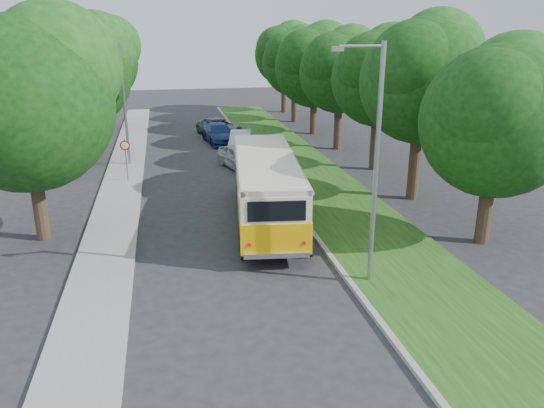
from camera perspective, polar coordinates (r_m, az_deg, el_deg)
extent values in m
plane|color=#29292C|center=(20.00, -3.93, -6.34)|extent=(120.00, 120.00, 0.00)
cube|color=gray|center=(25.17, 2.63, -0.81)|extent=(0.20, 70.00, 0.15)
cube|color=#204412|center=(25.82, 7.70, -0.48)|extent=(4.50, 70.00, 0.13)
cube|color=gray|center=(24.59, -16.72, -2.11)|extent=(2.20, 70.00, 0.12)
cylinder|color=#332319|center=(22.91, 22.00, 0.06)|extent=(0.56, 0.56, 3.35)
sphere|color=#0C330B|center=(22.17, 23.02, 8.13)|extent=(5.85, 5.85, 5.85)
sphere|color=#0C330B|center=(23.08, 24.72, 11.22)|extent=(4.38, 4.38, 4.38)
sphere|color=#0C330B|center=(20.98, 22.37, 9.73)|extent=(4.09, 4.09, 4.09)
cylinder|color=#332319|center=(27.68, 15.10, 4.78)|extent=(0.56, 0.56, 4.26)
sphere|color=#0C330B|center=(27.08, 15.78, 12.56)|extent=(5.98, 5.98, 5.98)
sphere|color=#0C330B|center=(28.01, 17.40, 15.06)|extent=(4.49, 4.49, 4.49)
sphere|color=#0C330B|center=(25.95, 14.86, 14.07)|extent=(4.19, 4.19, 4.19)
cylinder|color=#332319|center=(33.17, 11.02, 7.00)|extent=(0.56, 0.56, 3.95)
sphere|color=#0C330B|center=(32.67, 11.40, 13.06)|extent=(5.61, 5.61, 5.61)
sphere|color=#0C330B|center=(33.50, 12.75, 15.02)|extent=(4.21, 4.21, 4.21)
sphere|color=#0C330B|center=(31.65, 10.54, 14.22)|extent=(3.92, 3.92, 3.92)
cylinder|color=#332319|center=(38.57, 7.10, 8.71)|extent=(0.56, 0.56, 3.86)
sphere|color=#0C330B|center=(38.14, 7.31, 13.87)|extent=(5.64, 5.64, 5.64)
sphere|color=#0C330B|center=(38.93, 8.53, 15.57)|extent=(4.23, 4.23, 4.23)
sphere|color=#0C330B|center=(37.16, 6.43, 14.87)|extent=(3.95, 3.95, 3.95)
cylinder|color=#332319|center=(44.21, 4.48, 9.85)|extent=(0.56, 0.56, 3.58)
sphere|color=#0C330B|center=(43.83, 4.59, 14.42)|extent=(6.36, 6.36, 6.36)
sphere|color=#0C330B|center=(44.68, 5.83, 16.10)|extent=(4.77, 4.77, 4.77)
sphere|color=#0C330B|center=(42.76, 3.65, 15.41)|extent=(4.45, 4.45, 4.45)
cylinder|color=#332319|center=(49.91, 2.42, 10.93)|extent=(0.56, 0.56, 3.68)
sphere|color=#0C330B|center=(49.58, 2.47, 14.91)|extent=(5.91, 5.91, 5.91)
sphere|color=#0C330B|center=(50.35, 3.51, 16.29)|extent=(4.43, 4.43, 4.43)
sphere|color=#0C330B|center=(48.61, 1.65, 15.72)|extent=(4.14, 4.14, 4.14)
cylinder|color=#332319|center=(55.77, 1.29, 11.92)|extent=(0.56, 0.56, 4.05)
sphere|color=#0C330B|center=(55.47, 1.32, 15.69)|extent=(5.97, 5.97, 5.97)
sphere|color=#0C330B|center=(56.25, 2.27, 16.93)|extent=(4.48, 4.48, 4.48)
sphere|color=#0C330B|center=(54.52, 0.55, 16.43)|extent=(4.18, 4.18, 4.18)
cylinder|color=#332319|center=(23.54, -23.84, 0.73)|extent=(0.56, 0.56, 3.68)
sphere|color=#0C330B|center=(22.79, -25.05, 9.64)|extent=(6.80, 6.80, 6.80)
sphere|color=#0C330B|center=(23.09, -22.21, 13.51)|extent=(5.10, 5.10, 5.10)
cylinder|color=#332319|center=(36.96, -19.65, 7.22)|extent=(0.56, 0.56, 3.68)
sphere|color=#0C330B|center=(36.49, -20.29, 12.92)|extent=(6.80, 6.80, 6.80)
sphere|color=#0C330B|center=(36.94, -18.50, 15.29)|extent=(5.10, 5.10, 5.10)
sphere|color=#0C330B|center=(35.76, -22.29, 13.98)|extent=(4.76, 4.76, 4.76)
cylinder|color=#332319|center=(48.73, -17.89, 9.89)|extent=(0.56, 0.56, 3.68)
sphere|color=#0C330B|center=(48.37, -18.33, 14.22)|extent=(6.80, 6.80, 6.80)
sphere|color=#0C330B|center=(48.88, -16.98, 15.99)|extent=(5.10, 5.10, 5.10)
sphere|color=#0C330B|center=(47.61, -19.81, 15.05)|extent=(4.76, 4.76, 4.76)
cylinder|color=gray|center=(17.42, 11.12, 3.56)|extent=(0.16, 0.16, 8.00)
cylinder|color=gray|center=(16.61, 9.64, 16.40)|extent=(1.40, 0.10, 0.10)
cube|color=gray|center=(16.36, 7.07, 16.24)|extent=(0.35, 0.16, 0.14)
cylinder|color=gray|center=(34.40, -15.57, 10.08)|extent=(0.16, 0.16, 7.50)
cylinder|color=gray|center=(34.16, -17.32, 15.95)|extent=(1.40, 0.10, 0.10)
cube|color=gray|center=(34.23, -18.60, 15.72)|extent=(0.35, 0.16, 0.14)
cylinder|color=gray|center=(30.92, -15.40, 4.48)|extent=(0.06, 0.06, 2.50)
cone|color=red|center=(30.69, -15.55, 6.09)|extent=(0.56, 0.02, 0.56)
cone|color=white|center=(30.67, -15.55, 6.08)|extent=(0.40, 0.02, 0.40)
imported|color=#B1B0B5|center=(33.11, -3.44, 5.06)|extent=(2.77, 4.53, 1.44)
imported|color=silver|center=(38.11, -3.39, 6.79)|extent=(2.34, 4.36, 1.37)
imported|color=navy|center=(40.78, -5.70, 7.55)|extent=(2.61, 5.14, 1.43)
imported|color=slate|center=(43.49, -5.61, 8.22)|extent=(3.92, 5.57, 1.41)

